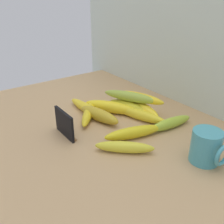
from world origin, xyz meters
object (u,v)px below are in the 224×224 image
(banana_5, at_px, (133,133))
(banana_10, at_px, (130,97))
(banana_3, at_px, (140,115))
(banana_4, at_px, (88,113))
(banana_1, at_px, (140,107))
(banana_9, at_px, (99,115))
(banana_8, at_px, (125,147))
(chalkboard_sign, at_px, (65,125))
(banana_6, at_px, (86,108))
(banana_7, at_px, (128,107))
(banana_11, at_px, (141,97))
(coffee_mug, at_px, (207,147))
(banana_2, at_px, (111,107))
(banana_0, at_px, (171,123))

(banana_5, relative_size, banana_10, 0.90)
(banana_3, distance_m, banana_4, 0.18)
(banana_1, relative_size, banana_9, 1.13)
(banana_8, bearing_deg, chalkboard_sign, -152.59)
(banana_8, bearing_deg, banana_6, 170.86)
(banana_7, xyz_separation_m, banana_11, (0.03, 0.04, 0.04))
(chalkboard_sign, bearing_deg, banana_9, 99.01)
(banana_10, bearing_deg, chalkboard_sign, -86.95)
(banana_6, height_order, banana_10, banana_10)
(coffee_mug, xyz_separation_m, banana_3, (-0.29, 0.02, -0.03))
(banana_1, height_order, banana_11, banana_11)
(banana_2, bearing_deg, coffee_mug, 4.13)
(banana_6, height_order, banana_11, banana_11)
(banana_8, bearing_deg, coffee_mug, 42.72)
(banana_0, bearing_deg, banana_1, -178.78)
(banana_2, xyz_separation_m, banana_7, (0.03, 0.05, -0.00))
(banana_5, distance_m, banana_6, 0.24)
(banana_6, bearing_deg, banana_9, 1.69)
(chalkboard_sign, bearing_deg, banana_6, 126.61)
(banana_0, distance_m, banana_1, 0.15)
(banana_0, bearing_deg, banana_4, -141.30)
(banana_1, xyz_separation_m, banana_3, (0.04, -0.04, -0.00))
(banana_4, xyz_separation_m, banana_7, (0.05, 0.14, 0.00))
(banana_1, height_order, banana_9, banana_9)
(banana_10, bearing_deg, banana_1, 42.81)
(banana_1, relative_size, banana_7, 1.22)
(banana_3, bearing_deg, banana_2, -155.08)
(chalkboard_sign, relative_size, banana_1, 0.56)
(chalkboard_sign, distance_m, banana_1, 0.30)
(banana_6, xyz_separation_m, banana_7, (0.09, 0.13, 0.00))
(banana_8, height_order, banana_11, banana_11)
(banana_3, bearing_deg, banana_6, -142.44)
(banana_5, xyz_separation_m, banana_8, (0.04, -0.07, -0.00))
(banana_8, relative_size, banana_9, 0.97)
(banana_4, xyz_separation_m, banana_8, (0.25, -0.03, 0.00))
(banana_6, bearing_deg, banana_4, -21.61)
(chalkboard_sign, xyz_separation_m, banana_7, (-0.02, 0.27, -0.02))
(banana_7, height_order, banana_11, banana_11)
(banana_5, height_order, banana_8, banana_5)
(banana_3, bearing_deg, chalkboard_sign, -101.97)
(chalkboard_sign, relative_size, banana_2, 0.53)
(banana_8, bearing_deg, banana_7, 138.89)
(banana_5, height_order, banana_11, banana_11)
(banana_7, height_order, banana_9, banana_9)
(coffee_mug, height_order, banana_0, coffee_mug)
(banana_8, bearing_deg, banana_11, 128.50)
(banana_7, relative_size, banana_10, 0.78)
(chalkboard_sign, relative_size, coffee_mug, 1.17)
(banana_2, height_order, banana_6, banana_2)
(banana_1, bearing_deg, banana_11, 88.19)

